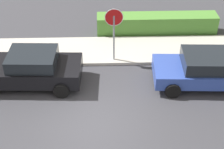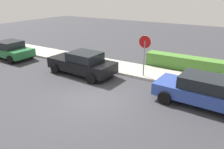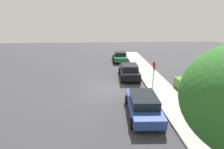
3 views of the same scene
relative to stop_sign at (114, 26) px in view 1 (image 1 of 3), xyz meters
name	(u,v)px [view 1 (image 1 of 3)]	position (x,y,z in m)	size (l,w,h in m)	color
ground_plane	(93,124)	(-0.92, -4.05, -1.84)	(60.00, 60.00, 0.00)	#38383D
sidewalk_curb	(94,51)	(-0.92, 0.85, -1.77)	(32.00, 2.35, 0.14)	#B2ADA3
stop_sign	(114,26)	(0.00, 0.00, 0.00)	(0.80, 0.08, 2.66)	gray
parked_car_black	(28,69)	(-3.59, -1.50, -1.08)	(4.56, 2.17, 1.50)	black
parked_car_blue	(208,69)	(3.83, -1.75, -1.09)	(4.50, 2.19, 1.44)	#2D479E
front_yard_hedge	(157,24)	(2.32, 2.63, -1.33)	(6.16, 0.95, 1.01)	#4C8433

